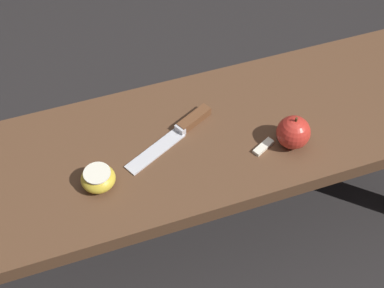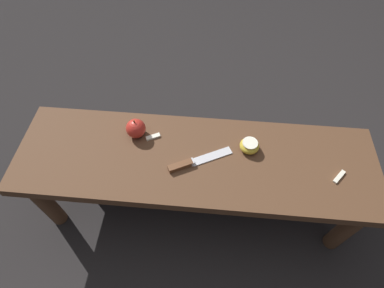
{
  "view_description": "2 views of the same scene",
  "coord_description": "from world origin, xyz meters",
  "px_view_note": "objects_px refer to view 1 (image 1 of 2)",
  "views": [
    {
      "loc": [
        -0.22,
        -0.72,
        1.29
      ],
      "look_at": [
        0.02,
        -0.04,
        0.42
      ],
      "focal_mm": 50.0,
      "sensor_mm": 36.0,
      "label": 1
    },
    {
      "loc": [
        -0.04,
        0.58,
        1.3
      ],
      "look_at": [
        0.02,
        -0.04,
        0.42
      ],
      "focal_mm": 28.0,
      "sensor_mm": 36.0,
      "label": 2
    }
  ],
  "objects_px": {
    "knife": "(182,129)",
    "apple_cut": "(98,178)",
    "wooden_bench": "(180,158)",
    "apple_whole": "(293,132)"
  },
  "relations": [
    {
      "from": "knife",
      "to": "apple_cut",
      "type": "distance_m",
      "value": 0.22
    },
    {
      "from": "apple_cut",
      "to": "wooden_bench",
      "type": "bearing_deg",
      "value": 16.16
    },
    {
      "from": "wooden_bench",
      "to": "knife",
      "type": "bearing_deg",
      "value": 60.22
    },
    {
      "from": "wooden_bench",
      "to": "knife",
      "type": "height_order",
      "value": "knife"
    },
    {
      "from": "wooden_bench",
      "to": "apple_cut",
      "type": "height_order",
      "value": "apple_cut"
    },
    {
      "from": "knife",
      "to": "apple_cut",
      "type": "bearing_deg",
      "value": -5.07
    },
    {
      "from": "wooden_bench",
      "to": "knife",
      "type": "distance_m",
      "value": 0.08
    },
    {
      "from": "apple_whole",
      "to": "apple_cut",
      "type": "distance_m",
      "value": 0.42
    },
    {
      "from": "knife",
      "to": "wooden_bench",
      "type": "bearing_deg",
      "value": 33.47
    },
    {
      "from": "knife",
      "to": "apple_cut",
      "type": "relative_size",
      "value": 3.19
    }
  ]
}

